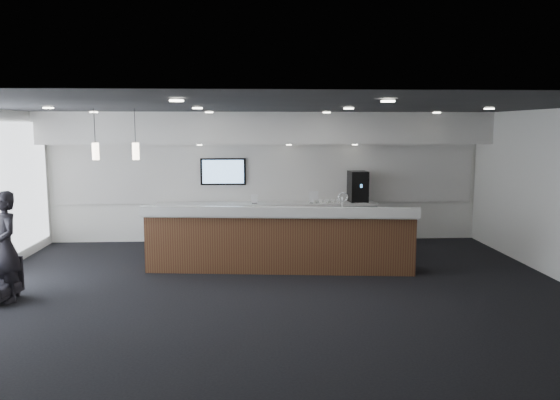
{
  "coord_description": "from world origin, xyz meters",
  "views": [
    {
      "loc": [
        -0.39,
        -8.75,
        2.68
      ],
      "look_at": [
        0.17,
        1.3,
        1.33
      ],
      "focal_mm": 35.0,
      "sensor_mm": 36.0,
      "label": 1
    }
  ],
  "objects": [
    {
      "name": "soffit_bulkhead",
      "position": [
        0.0,
        3.55,
        2.65
      ],
      "size": [
        10.0,
        0.9,
        0.7
      ],
      "primitive_type": "cube",
      "color": "silver",
      "rests_on": "back_wall"
    },
    {
      "name": "cup_4",
      "position": [
        1.08,
        3.5,
        0.99
      ],
      "size": [
        0.13,
        0.13,
        0.09
      ],
      "primitive_type": "imported",
      "rotation": [
        0.0,
        0.0,
        2.58
      ],
      "color": "white",
      "rests_on": "back_credenza"
    },
    {
      "name": "ceiling",
      "position": [
        0.0,
        0.0,
        3.0
      ],
      "size": [
        10.0,
        8.0,
        0.02
      ],
      "primitive_type": "cube",
      "color": "black",
      "rests_on": "back_wall"
    },
    {
      "name": "pendant_right",
      "position": [
        -3.1,
        0.8,
        2.25
      ],
      "size": [
        0.12,
        0.12,
        0.3
      ],
      "primitive_type": "cylinder",
      "color": "#FFE7C6",
      "rests_on": "ceiling"
    },
    {
      "name": "service_counter",
      "position": [
        0.16,
        1.25,
        0.58
      ],
      "size": [
        5.08,
        1.34,
        1.49
      ],
      "rotation": [
        0.0,
        0.0,
        -0.1
      ],
      "color": "#482518",
      "rests_on": "ground"
    },
    {
      "name": "ceiling_can_lights",
      "position": [
        0.0,
        0.0,
        2.97
      ],
      "size": [
        7.0,
        5.0,
        0.02
      ],
      "primitive_type": null,
      "color": "white",
      "rests_on": "ceiling"
    },
    {
      "name": "back_credenza",
      "position": [
        -0.0,
        3.64,
        0.48
      ],
      "size": [
        5.06,
        0.66,
        0.95
      ],
      "color": "#9DA0A5",
      "rests_on": "ground"
    },
    {
      "name": "cup_2",
      "position": [
        1.36,
        3.5,
        0.99
      ],
      "size": [
        0.12,
        0.12,
        0.09
      ],
      "primitive_type": "imported",
      "rotation": [
        0.0,
        0.0,
        1.29
      ],
      "color": "white",
      "rests_on": "back_credenza"
    },
    {
      "name": "lounge_guest",
      "position": [
        -4.15,
        -0.34,
        0.86
      ],
      "size": [
        0.72,
        0.74,
        1.71
      ],
      "primitive_type": "imported",
      "rotation": [
        0.0,
        0.0,
        -0.86
      ],
      "color": "black",
      "rests_on": "ground"
    },
    {
      "name": "info_sign_right",
      "position": [
        1.07,
        3.53,
        1.09
      ],
      "size": [
        0.21,
        0.03,
        0.27
      ],
      "primitive_type": "cube",
      "rotation": [
        0.0,
        0.0,
        0.05
      ],
      "color": "white",
      "rests_on": "back_credenza"
    },
    {
      "name": "cup_0",
      "position": [
        1.64,
        3.5,
        0.99
      ],
      "size": [
        0.09,
        0.09,
        0.09
      ],
      "primitive_type": "imported",
      "color": "white",
      "rests_on": "back_credenza"
    },
    {
      "name": "pendant_left",
      "position": [
        -2.4,
        0.8,
        2.25
      ],
      "size": [
        0.12,
        0.12,
        0.3
      ],
      "primitive_type": "cylinder",
      "color": "#FFE7C6",
      "rests_on": "ceiling"
    },
    {
      "name": "cup_1",
      "position": [
        1.5,
        3.5,
        0.99
      ],
      "size": [
        0.13,
        0.13,
        0.09
      ],
      "primitive_type": "imported",
      "rotation": [
        0.0,
        0.0,
        0.65
      ],
      "color": "white",
      "rests_on": "back_credenza"
    },
    {
      "name": "cup_3",
      "position": [
        1.22,
        3.5,
        0.99
      ],
      "size": [
        0.12,
        0.12,
        0.09
      ],
      "primitive_type": "imported",
      "rotation": [
        0.0,
        0.0,
        1.94
      ],
      "color": "white",
      "rests_on": "back_credenza"
    },
    {
      "name": "alcove_panel",
      "position": [
        0.0,
        3.97,
        1.6
      ],
      "size": [
        9.8,
        0.06,
        1.4
      ],
      "primitive_type": "cube",
      "color": "silver",
      "rests_on": "back_wall"
    },
    {
      "name": "info_sign_left",
      "position": [
        -0.28,
        3.55,
        1.05
      ],
      "size": [
        0.15,
        0.03,
        0.2
      ],
      "primitive_type": "cube",
      "rotation": [
        0.0,
        0.0,
        0.06
      ],
      "color": "white",
      "rests_on": "back_credenza"
    },
    {
      "name": "coffee_machine",
      "position": [
        2.12,
        3.71,
        1.3
      ],
      "size": [
        0.44,
        0.55,
        0.71
      ],
      "rotation": [
        0.0,
        0.0,
        0.08
      ],
      "color": "black",
      "rests_on": "back_credenza"
    },
    {
      "name": "back_wall",
      "position": [
        0.0,
        4.0,
        1.5
      ],
      "size": [
        10.0,
        0.02,
        3.0
      ],
      "primitive_type": "cube",
      "color": "white",
      "rests_on": "ground"
    },
    {
      "name": "wall_tv",
      "position": [
        -1.0,
        3.91,
        1.65
      ],
      "size": [
        1.05,
        0.08,
        0.62
      ],
      "color": "black",
      "rests_on": "back_wall"
    },
    {
      "name": "ground",
      "position": [
        0.0,
        0.0,
        0.0
      ],
      "size": [
        10.0,
        10.0,
        0.0
      ],
      "primitive_type": "plane",
      "color": "black",
      "rests_on": "ground"
    }
  ]
}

